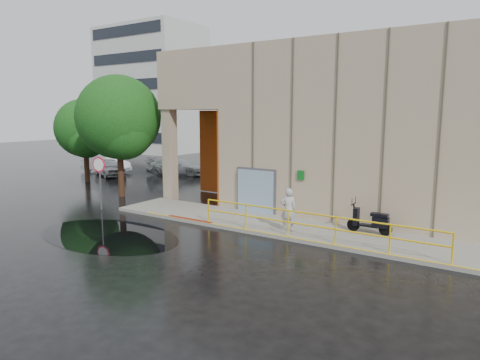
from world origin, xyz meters
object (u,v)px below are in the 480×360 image
object	(u,v)px
scooter	(370,214)
car_c	(176,166)
red_curb	(190,221)
tree_far	(85,131)
tree_near	(120,121)
car_b	(106,163)
stop_sign	(99,171)
person	(288,209)
car_a	(110,167)

from	to	relation	value
scooter	car_c	bearing A→B (deg)	153.13
red_curb	tree_far	world-z (taller)	tree_far
tree_near	car_c	bearing A→B (deg)	111.27
car_b	red_curb	bearing A→B (deg)	-121.55
tree_near	tree_far	distance (m)	6.75
car_c	tree_near	distance (m)	9.69
scooter	car_b	xyz separation A→B (m)	(-23.55, 6.71, -0.20)
red_curb	car_c	world-z (taller)	car_c
stop_sign	tree_far	xyz separation A→B (m)	(-7.92, 5.30, 1.65)
person	tree_far	distance (m)	18.47
stop_sign	car_c	bearing A→B (deg)	126.27
scooter	red_curb	world-z (taller)	scooter
person	car_b	size ratio (longest dim) A/B	0.39
person	scooter	xyz separation A→B (m)	(2.86, 1.41, -0.09)
scooter	car_c	distance (m)	19.68
scooter	stop_sign	world-z (taller)	stop_sign
scooter	car_b	size ratio (longest dim) A/B	0.40
red_curb	car_b	distance (m)	18.50
car_b	car_c	xyz separation A→B (m)	(5.90, 1.97, -0.04)
stop_sign	car_c	world-z (taller)	stop_sign
person	stop_sign	world-z (taller)	stop_sign
scooter	tree_near	size ratio (longest dim) A/B	0.25
tree_near	stop_sign	bearing A→B (deg)	-60.32
tree_near	person	bearing A→B (deg)	-8.60
stop_sign	car_a	bearing A→B (deg)	150.50
stop_sign	car_b	distance (m)	14.30
scooter	car_a	xyz separation A→B (m)	(-21.69, 5.54, -0.27)
car_a	tree_near	bearing A→B (deg)	-102.40
scooter	car_a	size ratio (longest dim) A/B	0.45
scooter	red_curb	bearing A→B (deg)	-164.37
tree_far	tree_near	bearing A→B (deg)	-20.85
car_b	person	bearing A→B (deg)	-114.35
person	car_c	bearing A→B (deg)	-55.78
person	stop_sign	size ratio (longest dim) A/B	0.65
person	car_a	size ratio (longest dim) A/B	0.45
person	car_a	distance (m)	20.07
red_curb	car_b	size ratio (longest dim) A/B	0.55
car_a	tree_far	size ratio (longest dim) A/B	0.67
red_curb	tree_near	size ratio (longest dim) A/B	0.35
person	tree_near	distance (m)	12.16
person	tree_near	world-z (taller)	tree_near
car_c	tree_far	xyz separation A→B (m)	(-3.02, -5.96, 2.91)
red_curb	car_c	bearing A→B (deg)	133.66
car_b	tree_far	xyz separation A→B (m)	(2.88, -3.99, 2.87)
person	car_a	bearing A→B (deg)	-41.73
stop_sign	car_b	xyz separation A→B (m)	(-10.80, 9.28, -1.22)
tree_far	scooter	bearing A→B (deg)	-7.51
scooter	tree_far	xyz separation A→B (m)	(-20.67, 2.73, 2.67)
car_a	tree_near	distance (m)	9.69
scooter	tree_near	xyz separation A→B (m)	(-14.41, 0.34, 3.45)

